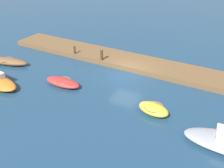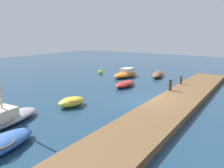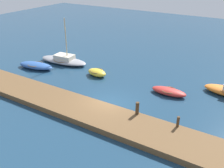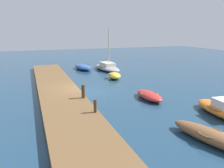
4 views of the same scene
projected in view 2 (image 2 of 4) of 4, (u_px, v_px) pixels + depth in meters
ground_plane at (147, 102)px, 18.14m from camera, size 84.00×84.00×0.00m
dock_platform at (174, 104)px, 16.91m from camera, size 27.61×3.28×0.45m
rowboat_brown at (158, 74)px, 28.79m from camera, size 4.44×2.14×0.65m
dinghy_yellow at (72, 102)px, 17.03m from camera, size 2.40×1.65×0.70m
rowboat_red at (125, 84)px, 23.35m from camera, size 3.16×1.36×0.58m
motorboat_orange at (126, 74)px, 28.54m from camera, size 4.44×2.06×1.11m
mooring_post_west at (170, 85)px, 19.95m from camera, size 0.27×0.27×0.98m
mooring_post_mid_west at (181, 80)px, 22.49m from camera, size 0.20×0.20×0.79m
marker_buoy at (101, 72)px, 30.47m from camera, size 0.58×0.58×0.58m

